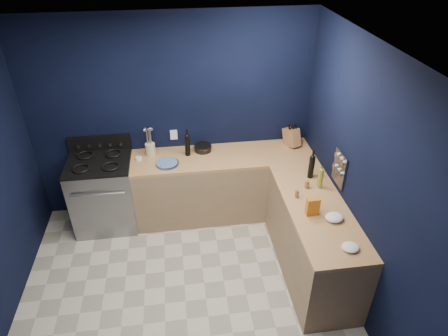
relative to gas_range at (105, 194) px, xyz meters
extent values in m
cube|color=beige|center=(0.93, -1.42, -0.47)|extent=(3.50, 3.50, 0.02)
cube|color=silver|center=(0.93, -1.42, 2.15)|extent=(3.50, 3.50, 0.02)
cube|color=black|center=(0.93, 0.34, 0.84)|extent=(3.50, 0.02, 2.60)
cube|color=black|center=(2.69, -1.42, 0.84)|extent=(0.02, 3.50, 2.60)
cube|color=#957754|center=(1.53, 0.02, -0.03)|extent=(2.30, 0.63, 0.86)
cube|color=brown|center=(1.53, 0.02, 0.42)|extent=(2.30, 0.63, 0.04)
cube|color=#957754|center=(2.37, -1.13, -0.03)|extent=(0.63, 1.67, 0.86)
cube|color=brown|center=(2.37, -1.13, 0.42)|extent=(0.63, 1.67, 0.04)
cube|color=gray|center=(0.00, 0.00, 0.00)|extent=(0.76, 0.66, 0.92)
cube|color=black|center=(0.00, -0.32, -0.01)|extent=(0.59, 0.02, 0.42)
cube|color=black|center=(0.00, 0.00, 0.48)|extent=(0.76, 0.66, 0.03)
cube|color=black|center=(0.00, 0.30, 0.58)|extent=(0.76, 0.06, 0.20)
cube|color=gray|center=(2.67, -0.87, 0.72)|extent=(0.02, 0.28, 0.38)
cube|color=white|center=(0.93, 0.32, 0.62)|extent=(0.09, 0.02, 0.13)
cylinder|color=#3B648D|center=(0.83, -0.10, 0.46)|extent=(0.30, 0.30, 0.03)
cylinder|color=white|center=(0.48, 0.06, 0.46)|extent=(0.10, 0.10, 0.03)
cylinder|color=beige|center=(0.63, 0.17, 0.52)|extent=(0.14, 0.14, 0.15)
cylinder|color=black|center=(1.09, 0.09, 0.58)|extent=(0.08, 0.08, 0.27)
cylinder|color=black|center=(1.29, 0.17, 0.48)|extent=(0.29, 0.29, 0.08)
cube|color=olive|center=(2.45, 0.16, 0.56)|extent=(0.22, 0.30, 0.29)
cylinder|color=black|center=(2.46, -0.59, 0.58)|extent=(0.09, 0.09, 0.27)
cylinder|color=olive|center=(2.50, -0.80, 0.56)|extent=(0.07, 0.07, 0.24)
cylinder|color=olive|center=(2.20, -0.94, 0.48)|extent=(0.05, 0.05, 0.09)
cylinder|color=olive|center=(2.36, -0.79, 0.49)|extent=(0.05, 0.05, 0.09)
cube|color=#A61618|center=(2.27, -1.24, 0.54)|extent=(0.13, 0.07, 0.19)
ellipsoid|color=white|center=(2.46, -1.35, 0.47)|extent=(0.19, 0.16, 0.06)
ellipsoid|color=white|center=(2.45, -1.76, 0.46)|extent=(0.18, 0.16, 0.05)
camera|label=1|loc=(0.97, -4.14, 3.01)|focal=31.28mm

